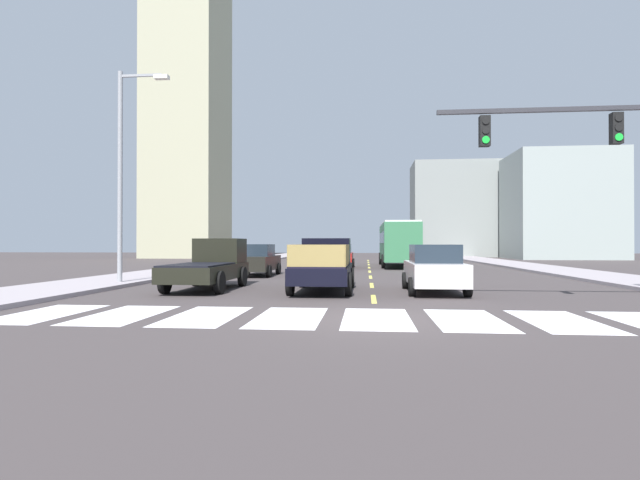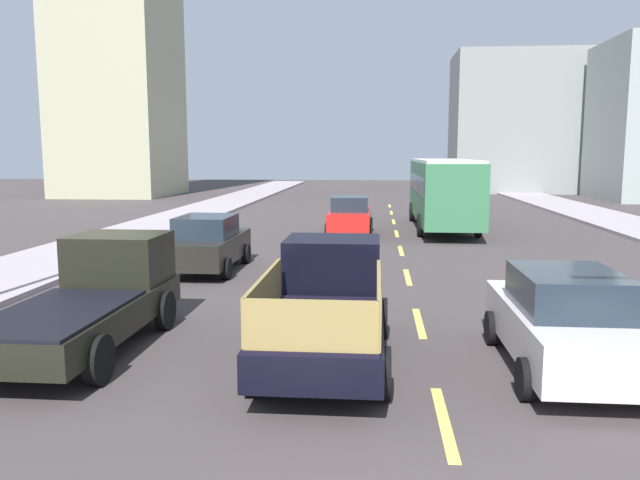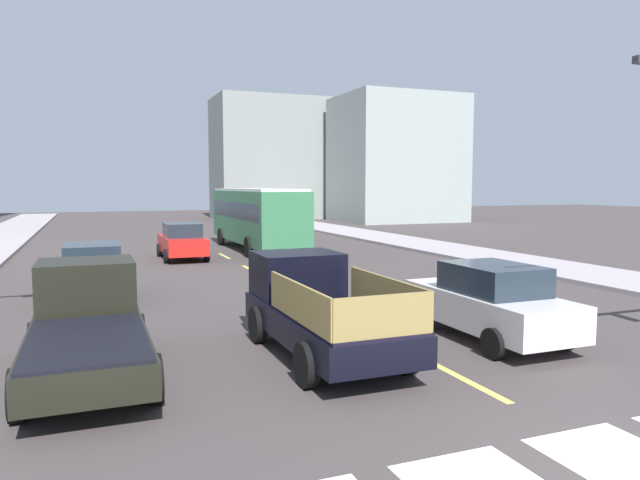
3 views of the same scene
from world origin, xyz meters
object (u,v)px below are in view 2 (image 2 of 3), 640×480
object	(u,v)px
pickup_dark	(95,296)
sedan_mid	(208,243)
pickup_stakebed	(328,304)
sedan_near_left	(350,215)
city_bus	(443,188)
sedan_far	(564,321)

from	to	relation	value
pickup_dark	sedan_mid	size ratio (longest dim) A/B	1.18
pickup_stakebed	sedan_near_left	world-z (taller)	pickup_stakebed
pickup_dark	city_bus	distance (m)	20.87
pickup_stakebed	sedan_near_left	distance (m)	16.85
city_bus	sedan_mid	distance (m)	14.28
pickup_stakebed	sedan_near_left	xyz separation A→B (m)	(-0.30, 16.85, -0.08)
pickup_stakebed	sedan_mid	size ratio (longest dim) A/B	1.18
pickup_stakebed	sedan_mid	bearing A→B (deg)	118.95
city_bus	sedan_far	xyz separation A→B (m)	(-0.04, -19.81, -1.09)
pickup_dark	sedan_near_left	world-z (taller)	pickup_dark
sedan_near_left	sedan_mid	bearing A→B (deg)	-115.49
sedan_mid	pickup_dark	bearing A→B (deg)	-93.48
pickup_stakebed	sedan_far	xyz separation A→B (m)	(3.99, -0.52, -0.08)
pickup_dark	sedan_far	distance (m)	8.48
sedan_near_left	sedan_far	bearing A→B (deg)	-77.70
pickup_dark	city_bus	bearing A→B (deg)	63.66
pickup_dark	sedan_far	xyz separation A→B (m)	(8.45, -0.78, -0.06)
sedan_near_left	city_bus	bearing A→B (deg)	27.89
pickup_stakebed	city_bus	world-z (taller)	city_bus
pickup_dark	sedan_mid	xyz separation A→B (m)	(0.13, 7.51, -0.06)
pickup_dark	sedan_near_left	bearing A→B (deg)	73.62
sedan_near_left	sedan_far	distance (m)	17.89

